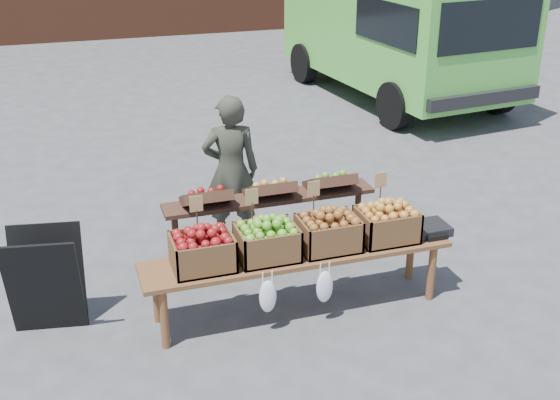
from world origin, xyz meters
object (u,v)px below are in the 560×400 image
object	(u,v)px
back_table	(270,223)
weighing_scale	(429,228)
crate_golden_apples	(203,252)
crate_russet_pears	(267,243)
crate_red_apples	(328,233)
crate_green_apples	(387,225)
delivery_van	(397,33)
vendor	(231,171)
display_bench	(298,281)
chalkboard_sign	(46,281)

from	to	relation	value
back_table	weighing_scale	xyz separation A→B (m)	(1.28, -0.72, 0.09)
crate_golden_apples	crate_russet_pears	size ratio (longest dim) A/B	1.00
crate_russet_pears	crate_red_apples	bearing A→B (deg)	0.00
crate_red_apples	back_table	bearing A→B (deg)	112.76
crate_golden_apples	crate_green_apples	distance (m)	1.65
delivery_van	vendor	xyz separation A→B (m)	(-4.15, -4.60, -0.34)
crate_russet_pears	crate_golden_apples	bearing A→B (deg)	180.00
delivery_van	crate_green_apples	bearing A→B (deg)	-123.63
crate_golden_apples	vendor	bearing A→B (deg)	67.40
delivery_van	display_bench	size ratio (longest dim) A/B	1.87
crate_green_apples	weighing_scale	size ratio (longest dim) A/B	1.47
crate_green_apples	crate_red_apples	bearing A→B (deg)	180.00
chalkboard_sign	crate_green_apples	bearing A→B (deg)	2.18
weighing_scale	crate_green_apples	bearing A→B (deg)	180.00
back_table	crate_golden_apples	world-z (taller)	back_table
display_bench	weighing_scale	size ratio (longest dim) A/B	7.94
vendor	crate_red_apples	size ratio (longest dim) A/B	3.16
back_table	crate_red_apples	size ratio (longest dim) A/B	4.20
vendor	crate_golden_apples	distance (m)	1.61
crate_red_apples	display_bench	bearing A→B (deg)	180.00
crate_green_apples	crate_golden_apples	bearing A→B (deg)	180.00
chalkboard_sign	weighing_scale	bearing A→B (deg)	3.12
crate_green_apples	vendor	bearing A→B (deg)	124.89
crate_red_apples	vendor	bearing A→B (deg)	108.06
crate_green_apples	weighing_scale	world-z (taller)	crate_green_apples
chalkboard_sign	display_bench	xyz separation A→B (m)	(2.07, -0.38, -0.17)
display_bench	crate_russet_pears	size ratio (longest dim) A/B	5.40
vendor	chalkboard_sign	bearing A→B (deg)	40.14
delivery_van	chalkboard_sign	distance (m)	8.31
crate_green_apples	display_bench	bearing A→B (deg)	180.00
display_bench	crate_red_apples	size ratio (longest dim) A/B	5.40
vendor	crate_green_apples	bearing A→B (deg)	134.40
crate_golden_apples	back_table	bearing A→B (deg)	42.06
back_table	crate_green_apples	xyz separation A→B (m)	(0.85, -0.72, 0.19)
chalkboard_sign	crate_green_apples	distance (m)	2.93
crate_russet_pears	vendor	bearing A→B (deg)	87.42
display_bench	back_table	bearing A→B (deg)	92.15
vendor	display_bench	world-z (taller)	vendor
delivery_van	crate_green_apples	xyz separation A→B (m)	(-3.11, -6.08, -0.42)
chalkboard_sign	crate_russet_pears	distance (m)	1.85
crate_green_apples	delivery_van	bearing A→B (deg)	62.89
back_table	crate_green_apples	bearing A→B (deg)	-40.20
crate_russet_pears	delivery_van	bearing A→B (deg)	55.28
delivery_van	crate_red_apples	world-z (taller)	delivery_van
chalkboard_sign	back_table	distance (m)	2.07
display_bench	crate_golden_apples	world-z (taller)	crate_golden_apples
delivery_van	vendor	world-z (taller)	delivery_van
delivery_van	crate_russet_pears	size ratio (longest dim) A/B	10.11
crate_golden_apples	crate_red_apples	distance (m)	1.10
vendor	crate_red_apples	world-z (taller)	vendor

